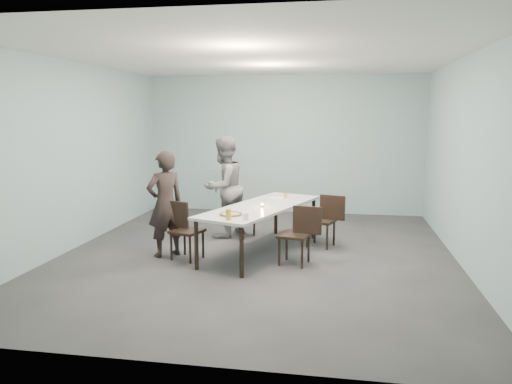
% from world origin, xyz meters
% --- Properties ---
extents(ground, '(7.00, 7.00, 0.00)m').
position_xyz_m(ground, '(0.00, 0.00, 0.00)').
color(ground, '#333335').
rests_on(ground, ground).
extents(room_shell, '(6.02, 7.02, 3.01)m').
position_xyz_m(room_shell, '(0.00, 0.00, 2.03)').
color(room_shell, '#94B6BA').
rests_on(room_shell, ground).
extents(table, '(1.72, 2.75, 0.75)m').
position_xyz_m(table, '(0.05, 0.16, 0.69)').
color(table, white).
rests_on(table, ground).
extents(chair_near_left, '(0.65, 0.53, 0.87)m').
position_xyz_m(chair_near_left, '(-1.07, -0.38, 0.50)').
color(chair_near_left, black).
rests_on(chair_near_left, ground).
extents(chair_far_left, '(0.65, 0.56, 0.87)m').
position_xyz_m(chair_far_left, '(-0.55, 1.16, 0.50)').
color(chair_far_left, black).
rests_on(chair_far_left, ground).
extents(chair_near_right, '(0.64, 0.50, 0.87)m').
position_xyz_m(chair_near_right, '(0.70, -0.40, 0.50)').
color(chair_near_right, black).
rests_on(chair_near_right, ground).
extents(chair_far_right, '(0.65, 0.53, 0.87)m').
position_xyz_m(chair_far_right, '(1.03, 0.64, 0.50)').
color(chair_far_right, black).
rests_on(chair_far_right, ground).
extents(diner_near, '(0.69, 0.70, 1.63)m').
position_xyz_m(diner_near, '(-1.36, -0.29, 0.81)').
color(diner_near, black).
rests_on(diner_near, ground).
extents(diner_far, '(1.02, 1.09, 1.78)m').
position_xyz_m(diner_far, '(-0.78, 1.07, 0.89)').
color(diner_far, slate).
rests_on(diner_far, ground).
extents(pizza, '(0.34, 0.34, 0.04)m').
position_xyz_m(pizza, '(-0.25, -0.69, 0.77)').
color(pizza, white).
rests_on(pizza, table).
extents(side_plate, '(0.18, 0.18, 0.01)m').
position_xyz_m(side_plate, '(-0.08, -0.40, 0.76)').
color(side_plate, white).
rests_on(side_plate, table).
extents(beer_glass, '(0.08, 0.08, 0.15)m').
position_xyz_m(beer_glass, '(-0.22, -0.97, 0.82)').
color(beer_glass, gold).
rests_on(beer_glass, table).
extents(water_tumbler, '(0.08, 0.08, 0.09)m').
position_xyz_m(water_tumbler, '(0.01, -0.94, 0.80)').
color(water_tumbler, silver).
rests_on(water_tumbler, table).
extents(tealight, '(0.06, 0.06, 0.05)m').
position_xyz_m(tealight, '(0.08, 0.03, 0.77)').
color(tealight, silver).
rests_on(tealight, table).
extents(amber_tumbler, '(0.07, 0.07, 0.08)m').
position_xyz_m(amber_tumbler, '(0.33, 0.93, 0.79)').
color(amber_tumbler, gold).
rests_on(amber_tumbler, table).
extents(menu, '(0.36, 0.31, 0.01)m').
position_xyz_m(menu, '(0.20, 0.91, 0.75)').
color(menu, silver).
rests_on(menu, table).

